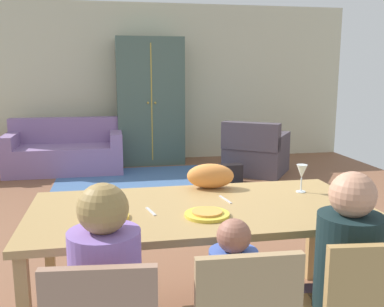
{
  "coord_description": "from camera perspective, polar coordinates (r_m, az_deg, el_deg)",
  "views": [
    {
      "loc": [
        -0.79,
        -3.99,
        1.55
      ],
      "look_at": [
        -0.12,
        -0.37,
        0.85
      ],
      "focal_mm": 40.54,
      "sensor_mm": 36.0,
      "label": 1
    }
  ],
  "objects": [
    {
      "name": "armoire",
      "position": [
        7.37,
        -5.53,
        6.81
      ],
      "size": [
        1.1,
        0.59,
        2.1
      ],
      "color": "#43584D",
      "rests_on": "ground_plane"
    },
    {
      "name": "knife",
      "position": [
        2.72,
        4.41,
        -6.04
      ],
      "size": [
        0.04,
        0.17,
        0.01
      ],
      "primitive_type": "cube",
      "rotation": [
        0.0,
        0.0,
        0.16
      ],
      "color": "silver",
      "rests_on": "dining_table"
    },
    {
      "name": "couch",
      "position": [
        7.07,
        -16.29,
        0.16
      ],
      "size": [
        1.75,
        0.86,
        0.82
      ],
      "color": "#86689A",
      "rests_on": "ground_plane"
    },
    {
      "name": "plate_near_child",
      "position": [
        2.42,
        1.99,
        -8.03
      ],
      "size": [
        0.25,
        0.25,
        0.02
      ],
      "primitive_type": "cylinder",
      "color": "yellow",
      "rests_on": "dining_table"
    },
    {
      "name": "back_wall",
      "position": [
        7.76,
        -4.8,
        9.23
      ],
      "size": [
        6.93,
        0.1,
        2.7
      ],
      "primitive_type": "cube",
      "color": "beige",
      "rests_on": "ground_plane"
    },
    {
      "name": "plate_near_man",
      "position": [
        2.42,
        -11.23,
        -8.2
      ],
      "size": [
        0.25,
        0.25,
        0.02
      ],
      "primitive_type": "cylinder",
      "color": "yellow",
      "rests_on": "dining_table"
    },
    {
      "name": "person_woman",
      "position": [
        2.28,
        19.16,
        -16.82
      ],
      "size": [
        0.31,
        0.41,
        1.11
      ],
      "color": "#3C3449",
      "rests_on": "ground_plane"
    },
    {
      "name": "pizza_near_man",
      "position": [
        2.42,
        -11.24,
        -7.86
      ],
      "size": [
        0.17,
        0.17,
        0.01
      ],
      "primitive_type": "cylinder",
      "color": "gold",
      "rests_on": "plate_near_man"
    },
    {
      "name": "area_rug",
      "position": [
        6.28,
        -5.94,
        -3.56
      ],
      "size": [
        2.6,
        1.8,
        0.01
      ],
      "primitive_type": "cube",
      "color": "#3F6191",
      "rests_on": "ground_plane"
    },
    {
      "name": "handbag",
      "position": [
        6.16,
        5.11,
        -2.61
      ],
      "size": [
        0.32,
        0.16,
        0.26
      ],
      "primitive_type": "cube",
      "color": "black",
      "rests_on": "ground_plane"
    },
    {
      "name": "pizza_near_child",
      "position": [
        2.41,
        1.99,
        -7.69
      ],
      "size": [
        0.17,
        0.17,
        0.01
      ],
      "primitive_type": "cylinder",
      "color": "#E79943",
      "rests_on": "plate_near_child"
    },
    {
      "name": "dining_table",
      "position": [
        2.61,
        1.11,
        -8.31
      ],
      "size": [
        2.0,
        0.98,
        0.76
      ],
      "color": "#A7844D",
      "rests_on": "ground_plane"
    },
    {
      "name": "armchair",
      "position": [
        6.7,
        8.36,
        0.05
      ],
      "size": [
        1.19,
        1.19,
        0.82
      ],
      "color": "#473F49",
      "rests_on": "ground_plane"
    },
    {
      "name": "ground_plane",
      "position": [
        4.85,
        -0.64,
        -7.99
      ],
      "size": [
        6.93,
        6.28,
        0.02
      ],
      "primitive_type": "cube",
      "color": "brown"
    },
    {
      "name": "fork",
      "position": [
        2.5,
        -5.44,
        -7.59
      ],
      "size": [
        0.05,
        0.15,
        0.01
      ],
      "primitive_type": "cube",
      "rotation": [
        0.0,
        0.0,
        0.23
      ],
      "color": "silver",
      "rests_on": "dining_table"
    },
    {
      "name": "wine_glass",
      "position": [
        2.94,
        14.24,
        -2.45
      ],
      "size": [
        0.07,
        0.07,
        0.19
      ],
      "color": "silver",
      "rests_on": "dining_table"
    },
    {
      "name": "cat",
      "position": [
        2.96,
        2.44,
        -2.98
      ],
      "size": [
        0.34,
        0.22,
        0.17
      ],
      "primitive_type": "ellipsoid",
      "rotation": [
        0.0,
        0.0,
        -0.18
      ],
      "color": "orange",
      "rests_on": "dining_table"
    }
  ]
}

